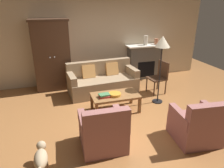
# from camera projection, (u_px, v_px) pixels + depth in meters

# --- Properties ---
(ground_plane) EXTENTS (9.60, 9.60, 0.00)m
(ground_plane) POSITION_uv_depth(u_px,v_px,m) (124.00, 117.00, 4.72)
(ground_plane) COLOR #9E6638
(back_wall) EXTENTS (7.20, 0.10, 2.80)m
(back_wall) POSITION_uv_depth(u_px,v_px,m) (97.00, 37.00, 6.47)
(back_wall) COLOR beige
(back_wall) RESTS_ON ground
(fireplace) EXTENTS (1.26, 0.48, 1.12)m
(fireplace) POSITION_uv_depth(u_px,v_px,m) (144.00, 61.00, 6.97)
(fireplace) COLOR #4C4947
(fireplace) RESTS_ON ground
(armoire) EXTENTS (1.06, 0.57, 2.01)m
(armoire) POSITION_uv_depth(u_px,v_px,m) (52.00, 55.00, 5.95)
(armoire) COLOR #472D1E
(armoire) RESTS_ON ground
(couch) EXTENTS (1.97, 0.99, 0.86)m
(couch) POSITION_uv_depth(u_px,v_px,m) (102.00, 81.00, 5.93)
(couch) COLOR #937A5B
(couch) RESTS_ON ground
(coffee_table) EXTENTS (1.10, 0.60, 0.42)m
(coffee_table) POSITION_uv_depth(u_px,v_px,m) (115.00, 97.00, 4.86)
(coffee_table) COLOR olive
(coffee_table) RESTS_ON ground
(fruit_bowl) EXTENTS (0.29, 0.29, 0.06)m
(fruit_bowl) POSITION_uv_depth(u_px,v_px,m) (115.00, 94.00, 4.79)
(fruit_bowl) COLOR orange
(fruit_bowl) RESTS_ON coffee_table
(book_stack) EXTENTS (0.26, 0.20, 0.08)m
(book_stack) POSITION_uv_depth(u_px,v_px,m) (104.00, 96.00, 4.70)
(book_stack) COLOR #B73833
(book_stack) RESTS_ON coffee_table
(mantel_vase_cream) EXTENTS (0.13, 0.13, 0.30)m
(mantel_vase_cream) POSITION_uv_depth(u_px,v_px,m) (146.00, 40.00, 6.70)
(mantel_vase_cream) COLOR beige
(mantel_vase_cream) RESTS_ON fireplace
(mantel_vase_terracotta) EXTENTS (0.13, 0.13, 0.19)m
(mantel_vase_terracotta) POSITION_uv_depth(u_px,v_px,m) (156.00, 42.00, 6.82)
(mantel_vase_terracotta) COLOR #A86042
(mantel_vase_terracotta) RESTS_ON fireplace
(armchair_near_left) EXTENTS (0.80, 0.79, 0.88)m
(armchair_near_left) POSITION_uv_depth(u_px,v_px,m) (103.00, 132.00, 3.64)
(armchair_near_left) COLOR #935B56
(armchair_near_left) RESTS_ON ground
(armchair_near_right) EXTENTS (0.85, 0.84, 0.88)m
(armchair_near_right) POSITION_uv_depth(u_px,v_px,m) (197.00, 126.00, 3.82)
(armchair_near_right) COLOR #935B56
(armchair_near_right) RESTS_ON ground
(side_chair_wooden) EXTENTS (0.49, 0.49, 0.90)m
(side_chair_wooden) POSITION_uv_depth(u_px,v_px,m) (159.00, 75.00, 5.83)
(side_chair_wooden) COLOR #472D1E
(side_chair_wooden) RESTS_ON ground
(floor_lamp) EXTENTS (0.36, 0.36, 1.70)m
(floor_lamp) POSITION_uv_depth(u_px,v_px,m) (162.00, 46.00, 4.90)
(floor_lamp) COLOR black
(floor_lamp) RESTS_ON ground
(dog) EXTENTS (0.22, 0.57, 0.39)m
(dog) POSITION_uv_depth(u_px,v_px,m) (41.00, 158.00, 3.14)
(dog) COLOR tan
(dog) RESTS_ON ground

